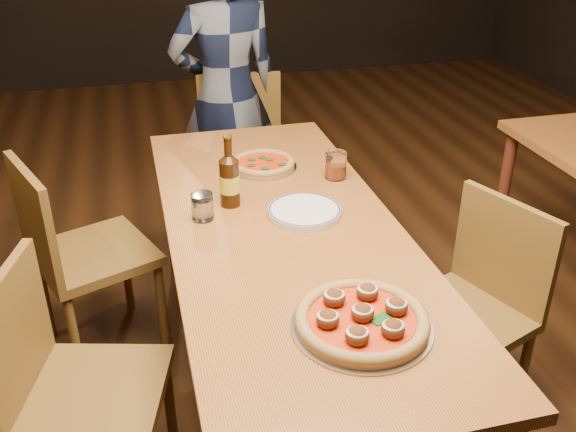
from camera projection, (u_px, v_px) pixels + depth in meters
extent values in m
plane|color=black|center=(285.00, 389.00, 2.59)|extent=(9.00, 9.00, 0.00)
cube|color=brown|center=(284.00, 232.00, 2.24)|extent=(0.80, 2.00, 0.04)
cylinder|color=#5A2819|center=(171.00, 215.00, 3.15)|extent=(0.06, 0.06, 0.71)
cylinder|color=#5A2819|center=(305.00, 200.00, 3.30)|extent=(0.06, 0.06, 0.71)
cylinder|color=#5A2819|center=(503.00, 195.00, 3.35)|extent=(0.06, 0.06, 0.71)
cylinder|color=#B7B7BF|center=(362.00, 326.00, 1.74)|extent=(0.39, 0.39, 0.01)
cylinder|color=#B87D4C|center=(362.00, 322.00, 1.73)|extent=(0.36, 0.36, 0.02)
torus|color=#B87D4C|center=(362.00, 319.00, 1.73)|extent=(0.36, 0.36, 0.04)
cylinder|color=#C00B0B|center=(362.00, 319.00, 1.73)|extent=(0.29, 0.29, 0.00)
cylinder|color=#B7B7BF|center=(263.00, 167.00, 2.68)|extent=(0.28, 0.28, 0.01)
cylinder|color=#B87D4C|center=(263.00, 165.00, 2.68)|extent=(0.26, 0.26, 0.02)
torus|color=#B87D4C|center=(263.00, 163.00, 2.67)|extent=(0.26, 0.26, 0.03)
cylinder|color=#C00B0B|center=(263.00, 162.00, 2.67)|extent=(0.20, 0.20, 0.00)
cylinder|color=white|center=(304.00, 212.00, 2.31)|extent=(0.26, 0.26, 0.03)
cylinder|color=black|center=(230.00, 183.00, 2.34)|extent=(0.07, 0.07, 0.18)
cylinder|color=black|center=(228.00, 150.00, 2.28)|extent=(0.03, 0.03, 0.09)
cylinder|color=yellow|center=(230.00, 183.00, 2.34)|extent=(0.07, 0.07, 0.07)
cylinder|color=white|center=(202.00, 206.00, 2.26)|extent=(0.08, 0.08, 0.10)
cylinder|color=#A14212|center=(336.00, 165.00, 2.57)|extent=(0.09, 0.09, 0.11)
imported|color=black|center=(226.00, 96.00, 3.35)|extent=(0.63, 0.45, 1.61)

